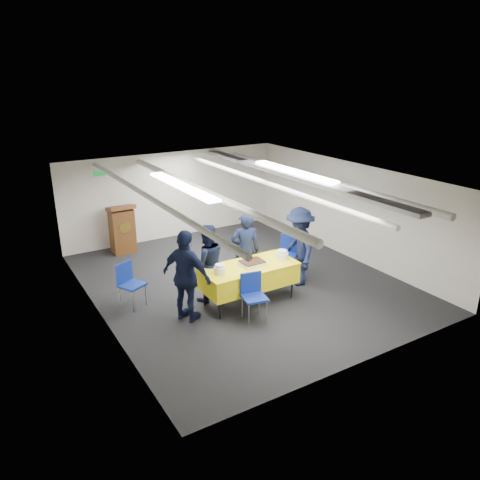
% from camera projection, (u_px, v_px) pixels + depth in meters
% --- Properties ---
extents(ground, '(7.00, 7.00, 0.00)m').
position_uv_depth(ground, '(242.00, 282.00, 10.08)').
color(ground, black).
rests_on(ground, ground).
extents(room_shell, '(6.00, 7.00, 2.30)m').
position_uv_depth(room_shell, '(235.00, 195.00, 9.83)').
color(room_shell, silver).
rests_on(room_shell, ground).
extents(serving_table, '(1.88, 0.85, 0.77)m').
position_uv_depth(serving_table, '(249.00, 275.00, 9.04)').
color(serving_table, black).
rests_on(serving_table, ground).
extents(sheet_cake, '(0.46, 0.36, 0.08)m').
position_uv_depth(sheet_cake, '(252.00, 263.00, 8.98)').
color(sheet_cake, white).
rests_on(sheet_cake, serving_table).
extents(plate_stack_left, '(0.21, 0.21, 0.18)m').
position_uv_depth(plate_stack_left, '(220.00, 269.00, 8.57)').
color(plate_stack_left, white).
rests_on(plate_stack_left, serving_table).
extents(plate_stack_right, '(0.25, 0.25, 0.17)m').
position_uv_depth(plate_stack_right, '(282.00, 255.00, 9.26)').
color(plate_stack_right, white).
rests_on(plate_stack_right, serving_table).
extents(podium, '(0.62, 0.53, 1.25)m').
position_uv_depth(podium, '(122.00, 229.00, 11.54)').
color(podium, brown).
rests_on(podium, ground).
extents(chair_near, '(0.49, 0.49, 0.87)m').
position_uv_depth(chair_near, '(253.00, 292.00, 8.44)').
color(chair_near, gray).
rests_on(chair_near, ground).
extents(chair_right, '(0.59, 0.59, 0.87)m').
position_uv_depth(chair_right, '(288.00, 250.00, 10.37)').
color(chair_right, gray).
rests_on(chair_right, ground).
extents(chair_left, '(0.56, 0.56, 0.87)m').
position_uv_depth(chair_left, '(129.00, 280.00, 8.90)').
color(chair_left, gray).
rests_on(chair_left, ground).
extents(sailor_a, '(0.70, 0.58, 1.64)m').
position_uv_depth(sailor_a, '(245.00, 251.00, 9.53)').
color(sailor_a, black).
rests_on(sailor_a, ground).
extents(sailor_b, '(0.85, 0.71, 1.56)m').
position_uv_depth(sailor_b, '(207.00, 263.00, 9.04)').
color(sailor_b, black).
rests_on(sailor_b, ground).
extents(sailor_c, '(0.84, 1.08, 1.71)m').
position_uv_depth(sailor_c, '(187.00, 276.00, 8.28)').
color(sailor_c, black).
rests_on(sailor_c, ground).
extents(sailor_d, '(0.93, 1.22, 1.67)m').
position_uv_depth(sailor_d, '(299.00, 246.00, 9.74)').
color(sailor_d, black).
rests_on(sailor_d, ground).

